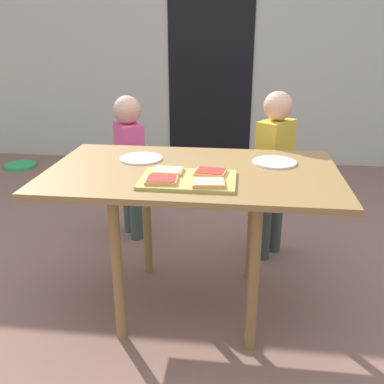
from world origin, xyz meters
The scene contains 14 objects.
ground_plane centered at (0.00, 0.00, 0.00)m, with size 16.00×16.00×0.00m, color #835C51.
house_wall_back centered at (0.00, 2.84, 1.36)m, with size 8.00×0.20×2.72m, color #BCB7A8.
house_door centered at (-0.13, 2.74, 1.00)m, with size 0.90×0.02×2.00m, color black.
dining_table centered at (0.00, 0.00, 0.69)m, with size 1.42×0.83×0.78m.
cutting_board centered at (0.00, -0.17, 0.78)m, with size 0.43×0.29×0.01m, color tan.
pizza_slice_far_right centered at (0.10, -0.10, 0.80)m, with size 0.15×0.13×0.02m.
pizza_slice_far_left centered at (-0.10, -0.10, 0.80)m, with size 0.14×0.11×0.02m.
pizza_slice_near_left centered at (-0.11, -0.23, 0.80)m, with size 0.15×0.12×0.02m.
pizza_slice_near_right centered at (0.10, -0.24, 0.80)m, with size 0.15×0.13×0.02m.
plate_white_right centered at (0.40, 0.16, 0.78)m, with size 0.22×0.22×0.01m, color white.
plate_white_left centered at (-0.29, 0.15, 0.78)m, with size 0.22×0.22×0.01m, color white.
child_left centered at (-0.53, 0.79, 0.59)m, with size 0.25×0.28×1.01m.
child_right centered at (0.44, 0.62, 0.62)m, with size 0.25×0.28×1.08m.
garden_hose_coil centered at (-2.17, 2.25, 0.02)m, with size 0.33×0.33×0.03m, color #2CB15C.
Camera 1 is at (0.24, -1.98, 1.42)m, focal length 40.10 mm.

